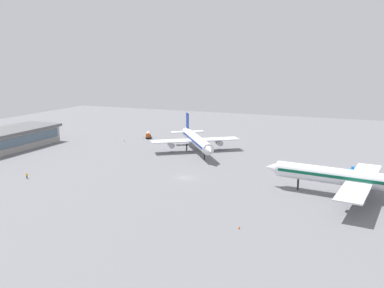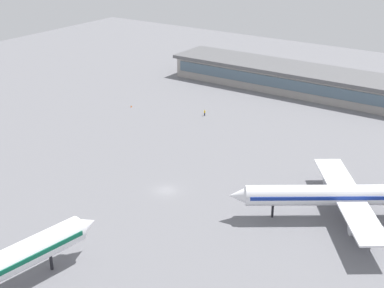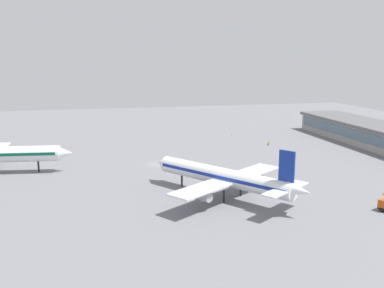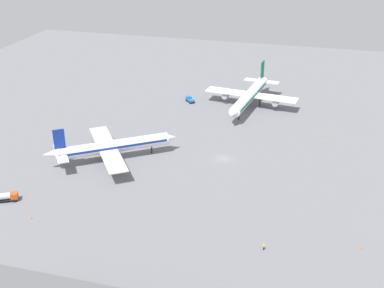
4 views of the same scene
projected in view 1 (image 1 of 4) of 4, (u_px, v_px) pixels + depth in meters
name	position (u px, v px, depth m)	size (l,w,h in m)	color
ground	(185.00, 178.00, 119.83)	(288.00, 288.00, 0.00)	slate
airplane_at_gate	(196.00, 140.00, 152.27)	(35.36, 29.88, 12.47)	white
airplane_taxiing	(354.00, 179.00, 101.41)	(36.32, 44.98, 13.70)	white
pushback_tractor	(353.00, 170.00, 124.01)	(4.37, 4.53, 1.90)	black
fuel_truck	(148.00, 135.00, 179.81)	(6.47, 4.58, 2.50)	black
ground_crew_worker	(27.00, 176.00, 118.92)	(0.53, 0.53, 1.67)	#1E2338
safety_cone_near_gate	(239.00, 228.00, 83.74)	(0.44, 0.44, 0.60)	#EA590C
safety_cone_far_side	(124.00, 141.00, 172.26)	(0.44, 0.44, 0.60)	#EA590C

